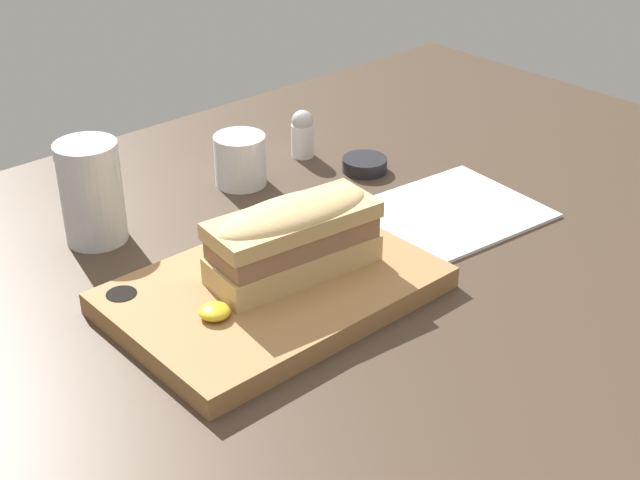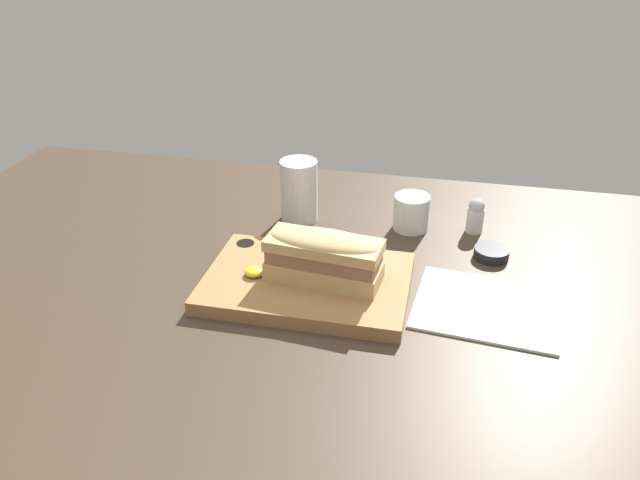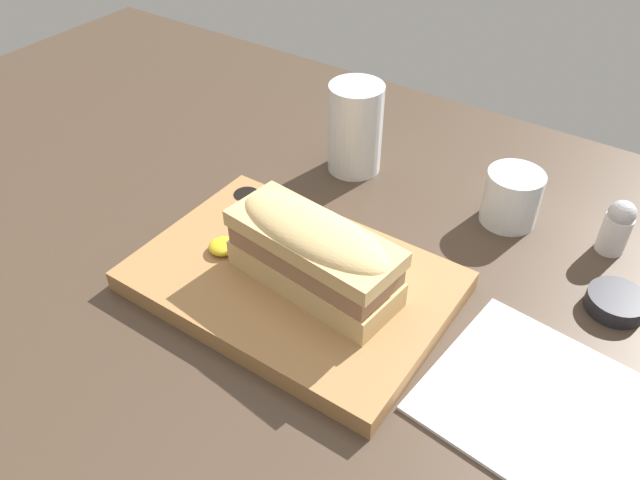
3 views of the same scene
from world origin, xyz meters
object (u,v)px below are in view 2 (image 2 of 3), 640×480
Objects in this scene: serving_board at (307,282)px; salt_shaker at (476,215)px; condiment_dish at (491,253)px; wine_glass at (411,214)px; sandwich at (324,256)px; water_glass at (299,195)px; napkin at (486,307)px.

salt_shaker is at bearing 44.23° from serving_board.
wine_glass is at bearing 151.59° from condiment_dish.
water_glass is (-9.41, 22.84, -1.41)cm from sandwich.
wine_glass is (13.66, 22.94, 1.71)cm from serving_board.
sandwich is 24.75cm from water_glass.
water_glass reaches higher than sandwich.
sandwich reaches higher than condiment_dish.
napkin is (26.65, 0.26, -0.92)cm from serving_board.
water_glass is 1.79× the size of wine_glass.
condiment_dish is at bearing -28.41° from wine_glass.
salt_shaker is at bearing 6.39° from wine_glass.
sandwich is at bearing -131.97° from salt_shaker.
water_glass is 0.52× the size of napkin.
serving_board is at bearing 168.53° from sandwich.
sandwich is at bearing -11.47° from serving_board.
sandwich is 1.55× the size of water_glass.
wine_glass reaches higher than serving_board.
wine_glass and salt_shaker have the same top height.
water_glass is at bearing -176.61° from salt_shaker.
sandwich is 24.82cm from napkin.
water_glass is 31.74cm from salt_shaker.
serving_board is 31.66cm from condiment_dish.
serving_board is 5.89cm from sandwich.
salt_shaker is (31.64, 1.88, -1.73)cm from water_glass.
napkin is at bearing 0.57° from serving_board.
serving_board is at bearing -179.43° from napkin.
water_glass is 1.79× the size of salt_shaker.
water_glass reaches higher than condiment_dish.
water_glass is 35.41cm from condiment_dish.
salt_shaker is (11.19, 1.25, 0.39)cm from wine_glass.
sandwich reaches higher than salt_shaker.
water_glass reaches higher than wine_glass.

